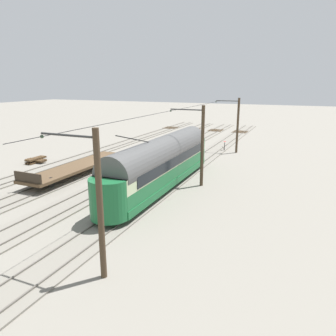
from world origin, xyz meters
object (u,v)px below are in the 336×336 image
(vintage_streetcar, at_px, (162,162))
(flatcar_adjacent, at_px, (77,166))
(switch_stand, at_px, (224,146))
(catenary_pole_mid_far, at_px, (98,203))
(catenary_pole_foreground, at_px, (237,124))
(spare_tie_stack, at_px, (36,160))
(catenary_pole_mid_near, at_px, (201,145))

(vintage_streetcar, distance_m, flatcar_adjacent, 9.13)
(switch_stand, bearing_deg, catenary_pole_mid_far, 93.03)
(catenary_pole_foreground, bearing_deg, spare_tie_stack, 36.12)
(vintage_streetcar, height_order, catenary_pole_mid_near, catenary_pole_mid_near)
(spare_tie_stack, bearing_deg, catenary_pole_foreground, -143.88)
(vintage_streetcar, relative_size, spare_tie_stack, 7.51)
(spare_tie_stack, bearing_deg, flatcar_adjacent, 163.92)
(flatcar_adjacent, xyz_separation_m, catenary_pole_mid_far, (-11.82, 12.87, 2.74))
(catenary_pole_mid_near, distance_m, catenary_pole_mid_far, 14.58)
(spare_tie_stack, bearing_deg, catenary_pole_mid_near, 178.62)
(catenary_pole_foreground, relative_size, catenary_pole_mid_near, 1.00)
(catenary_pole_mid_far, bearing_deg, vintage_streetcar, -77.57)
(catenary_pole_mid_near, height_order, switch_stand, catenary_pole_mid_near)
(catenary_pole_foreground, relative_size, spare_tie_stack, 2.85)
(flatcar_adjacent, xyz_separation_m, catenary_pole_mid_near, (-11.82, -1.70, 2.74))
(vintage_streetcar, bearing_deg, catenary_pole_mid_far, 102.43)
(catenary_pole_foreground, height_order, spare_tie_stack, catenary_pole_foreground)
(flatcar_adjacent, height_order, spare_tie_stack, flatcar_adjacent)
(vintage_streetcar, xyz_separation_m, spare_tie_stack, (16.54, -2.34, -1.99))
(flatcar_adjacent, distance_m, catenary_pole_mid_far, 17.69)
(catenary_pole_foreground, bearing_deg, catenary_pole_mid_near, 90.00)
(catenary_pole_foreground, height_order, catenary_pole_mid_far, same)
(catenary_pole_mid_far, relative_size, spare_tie_stack, 2.85)
(vintage_streetcar, xyz_separation_m, catenary_pole_mid_near, (-2.80, -1.87, 1.33))
(flatcar_adjacent, bearing_deg, switch_stand, -121.47)
(catenary_pole_mid_far, bearing_deg, spare_tie_stack, -37.88)
(vintage_streetcar, height_order, catenary_pole_mid_far, catenary_pole_mid_far)
(catenary_pole_mid_near, bearing_deg, flatcar_adjacent, 8.19)
(vintage_streetcar, relative_size, catenary_pole_foreground, 2.63)
(catenary_pole_foreground, xyz_separation_m, catenary_pole_mid_near, (0.00, 14.58, 0.00))
(catenary_pole_mid_near, xyz_separation_m, switch_stand, (1.57, -15.05, -2.90))
(catenary_pole_mid_near, height_order, catenary_pole_mid_far, same)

